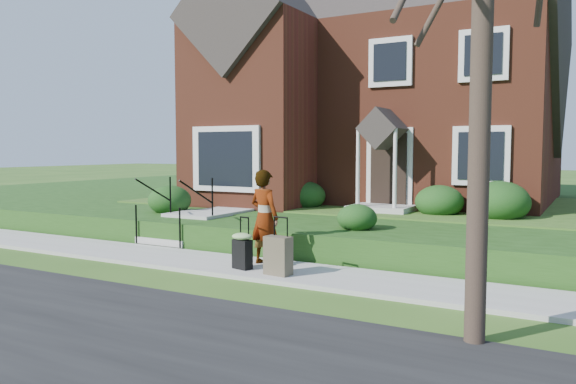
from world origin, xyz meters
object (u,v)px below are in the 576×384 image
Objects in this scene: front_steps at (186,223)px; woman at (264,217)px; suitcase_olive at (278,255)px; suitcase_black at (242,249)px.

woman is (3.20, -1.58, 0.50)m from front_steps.
woman is 1.11m from suitcase_olive.
suitcase_olive reaches higher than suitcase_black.
suitcase_black is 0.82m from suitcase_olive.
front_steps is 2.12× the size of suitcase_black.
suitcase_olive is (0.68, -0.66, -0.56)m from woman.
suitcase_black is (-0.13, -0.56, -0.53)m from woman.
suitcase_olive is at bearing 6.56° from suitcase_black.
front_steps is at bearing 158.85° from suitcase_black.
front_steps is 1.12× the size of woman.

